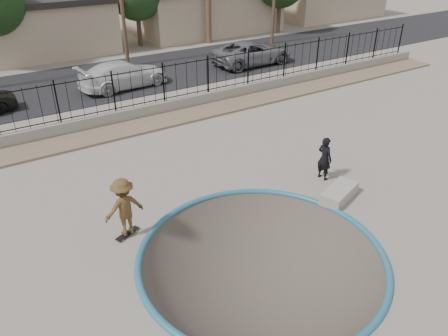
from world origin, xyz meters
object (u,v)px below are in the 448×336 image
videographer (325,158)px  concrete_ledge (339,193)px  skater (124,210)px  car_c (124,75)px  car_d (252,53)px  skateboard (128,234)px

videographer → concrete_ledge: videographer is taller
skater → car_c: size_ratio=0.36×
skater → car_c: skater is taller
videographer → car_d: size_ratio=0.29×
car_c → car_d: car_d is taller
skateboard → concrete_ledge: concrete_ledge is taller
concrete_ledge → car_d: car_d is taller
skateboard → car_d: (13.96, 13.07, 0.75)m
car_d → car_c: bearing=89.2°
skateboard → concrete_ledge: (6.80, -1.94, 0.14)m
skateboard → concrete_ledge: bearing=-38.5°
skater → car_d: bearing=-140.0°
skateboard → car_d: 19.14m
skateboard → videographer: 7.37m
videographer → skateboard: bearing=79.1°
car_c → car_d: size_ratio=0.92×
skater → videographer: 7.33m
videographer → car_c: (-2.30, 13.70, -0.04)m
videographer → concrete_ledge: (-0.50, -1.31, -0.62)m
skater → videographer: (7.30, -0.62, -0.10)m
skater → videographer: skater is taller
videographer → car_d: 15.23m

